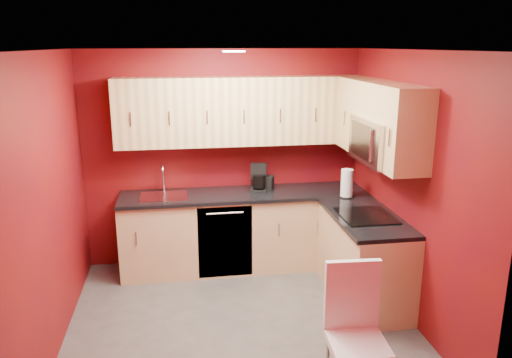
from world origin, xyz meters
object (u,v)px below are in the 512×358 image
object	(u,v)px
microwave	(382,141)
dining_chair	(358,337)
sink	(164,193)
napkin_holder	(267,183)
coffee_maker	(258,178)
paper_towel	(347,183)

from	to	relation	value
microwave	dining_chair	xyz separation A→B (m)	(-0.69, -1.40, -1.15)
sink	napkin_holder	size ratio (longest dim) A/B	3.33
coffee_maker	napkin_holder	size ratio (longest dim) A/B	1.97
napkin_holder	coffee_maker	bearing A→B (deg)	-152.90
sink	coffee_maker	xyz separation A→B (m)	(1.07, 0.03, 0.12)
napkin_holder	dining_chair	size ratio (longest dim) A/B	0.15
sink	microwave	bearing A→B (deg)	-25.60
coffee_maker	napkin_holder	world-z (taller)	coffee_maker
sink	coffee_maker	size ratio (longest dim) A/B	1.69
coffee_maker	paper_towel	size ratio (longest dim) A/B	0.98
napkin_holder	microwave	bearing A→B (deg)	-50.12
microwave	napkin_holder	xyz separation A→B (m)	(-0.91, 1.09, -0.67)
microwave	coffee_maker	bearing A→B (deg)	134.61
microwave	napkin_holder	world-z (taller)	microwave
sink	paper_towel	distance (m)	2.03
coffee_maker	paper_towel	distance (m)	1.00
paper_towel	napkin_holder	bearing A→B (deg)	151.70
microwave	coffee_maker	distance (m)	1.57
microwave	napkin_holder	distance (m)	1.57
sink	coffee_maker	world-z (taller)	sink
coffee_maker	dining_chair	size ratio (longest dim) A/B	0.30
coffee_maker	paper_towel	world-z (taller)	paper_towel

